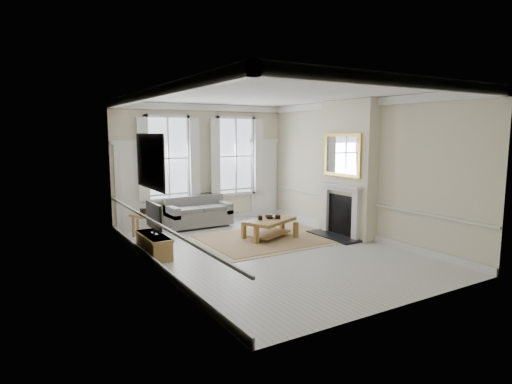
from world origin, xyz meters
TOP-DOWN VIEW (x-y plane):
  - floor at (0.00, 0.00)m, footprint 7.20×7.20m
  - ceiling at (0.00, 0.00)m, footprint 7.20×7.20m
  - back_wall at (0.00, 3.60)m, footprint 5.20×0.00m
  - left_wall at (-2.60, 0.00)m, footprint 0.00×7.20m
  - right_wall at (2.60, 0.00)m, footprint 0.00×7.20m
  - window_left at (-1.05, 3.55)m, footprint 1.26×0.20m
  - window_right at (1.05, 3.55)m, footprint 1.26×0.20m
  - door_left at (-2.05, 3.56)m, footprint 0.90×0.08m
  - door_right at (2.05, 3.56)m, footprint 0.90×0.08m
  - painting at (-2.56, 0.30)m, footprint 0.05×1.66m
  - chimney_breast at (2.43, 0.20)m, footprint 0.35×1.70m
  - hearth at (2.00, 0.20)m, footprint 0.55×1.50m
  - fireplace at (2.20, 0.20)m, footprint 0.21×1.45m
  - mirror at (2.21, 0.20)m, footprint 0.06×1.26m
  - sofa at (-0.40, 3.11)m, footprint 1.74×0.85m
  - side_table at (-2.06, 2.60)m, footprint 0.64×0.64m
  - rug at (0.57, 0.91)m, footprint 3.50×2.60m
  - coffee_table at (0.57, 0.91)m, footprint 1.50×1.22m
  - ceramic_pot_a at (0.32, 0.96)m, footprint 0.11×0.11m
  - ceramic_pot_b at (0.77, 0.86)m, footprint 0.14×0.14m
  - bowl at (0.62, 1.01)m, footprint 0.33×0.33m
  - tv_stand at (-2.34, 0.95)m, footprint 0.41×1.27m
  - tv at (-2.32, 0.95)m, footprint 0.08×0.90m

SIDE VIEW (x-z plane):
  - floor at x=0.00m, z-range 0.00..0.00m
  - rug at x=0.57m, z-range 0.00..0.02m
  - hearth at x=2.00m, z-range 0.00..0.05m
  - tv_stand at x=-2.34m, z-range 0.00..0.45m
  - sofa at x=-0.40m, z-range -0.07..0.77m
  - coffee_table at x=0.57m, z-range 0.16..0.65m
  - side_table at x=-2.06m, z-range 0.19..0.79m
  - bowl at x=0.62m, z-range 0.49..0.55m
  - ceramic_pot_b at x=0.77m, z-range 0.49..0.59m
  - ceramic_pot_a at x=0.32m, z-range 0.49..0.60m
  - fireplace at x=2.20m, z-range 0.07..1.40m
  - tv at x=-2.32m, z-range 0.51..1.19m
  - door_left at x=-2.05m, z-range 0.00..2.30m
  - door_right at x=2.05m, z-range 0.00..2.30m
  - back_wall at x=0.00m, z-range -0.90..4.30m
  - left_wall at x=-2.60m, z-range -1.90..5.30m
  - right_wall at x=2.60m, z-range -1.90..5.30m
  - chimney_breast at x=2.43m, z-range 0.01..3.39m
  - window_left at x=-1.05m, z-range 0.80..3.00m
  - window_right at x=1.05m, z-range 0.80..3.00m
  - painting at x=-2.56m, z-range 1.52..2.58m
  - mirror at x=2.21m, z-range 1.52..2.58m
  - ceiling at x=0.00m, z-range 3.40..3.40m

